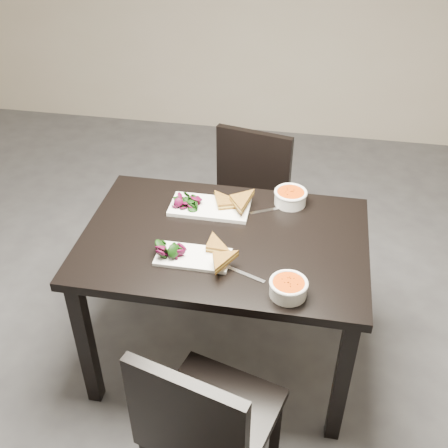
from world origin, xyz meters
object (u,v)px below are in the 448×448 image
table (224,255)px  plate_far (210,207)px  plate_near (193,257)px  chair_near (204,423)px  soup_bowl_near (288,287)px  soup_bowl_far (290,196)px  chair_far (245,201)px

table → plate_far: bearing=117.4°
plate_near → plate_far: size_ratio=0.83×
chair_near → plate_far: 0.96m
soup_bowl_near → plate_far: bearing=128.8°
table → soup_bowl_near: size_ratio=8.33×
table → plate_near: size_ratio=4.07×
plate_near → plate_far: (-0.00, 0.35, 0.00)m
soup_bowl_near → soup_bowl_far: size_ratio=0.96×
soup_bowl_near → plate_near: bearing=160.5°
table → soup_bowl_near: bearing=-45.3°
soup_bowl_far → soup_bowl_near: bearing=-86.0°
plate_near → soup_bowl_far: 0.58m
chair_far → soup_bowl_far: bearing=-43.4°
chair_far → plate_far: chair_far is taller
soup_bowl_far → chair_far: bearing=124.3°
chair_far → soup_bowl_near: (0.30, -0.97, 0.30)m
chair_near → soup_bowl_far: bearing=94.9°
chair_far → chair_near: bearing=-75.2°
chair_near → chair_far: 1.39m
chair_near → plate_near: bearing=121.4°
soup_bowl_near → plate_far: size_ratio=0.41×
chair_near → plate_near: 0.63m
chair_near → soup_bowl_far: size_ratio=5.65×
table → chair_near: (0.06, -0.71, -0.17)m
chair_far → soup_bowl_far: (0.26, -0.37, 0.30)m
plate_far → soup_bowl_near: bearing=-51.2°
table → plate_near: bearing=-121.6°
chair_near → soup_bowl_near: (0.24, 0.41, 0.30)m
plate_near → plate_far: bearing=90.5°
chair_near → plate_far: size_ratio=2.39×
plate_near → soup_bowl_near: 0.42m
chair_near → plate_far: chair_near is taller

